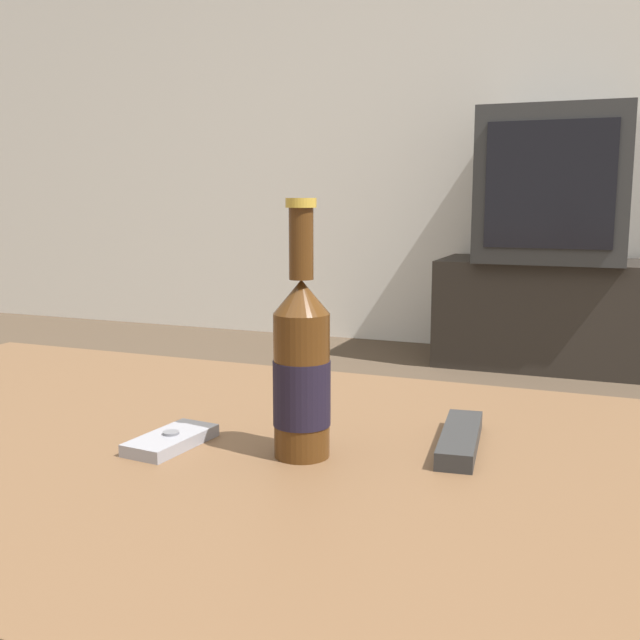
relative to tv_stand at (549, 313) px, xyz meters
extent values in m
cube|color=silver|center=(-0.22, 0.32, 1.06)|extent=(8.00, 0.05, 2.60)
cube|color=brown|center=(-0.22, -2.71, 0.21)|extent=(1.24, 0.78, 0.04)
cylinder|color=brown|center=(-0.78, -2.38, -0.02)|extent=(0.07, 0.07, 0.42)
cube|color=#28231E|center=(0.00, 0.00, 0.00)|extent=(0.95, 0.49, 0.47)
cube|color=#2D2D2D|center=(0.00, 0.00, 0.56)|extent=(0.61, 0.59, 0.64)
cube|color=black|center=(0.00, -0.30, 0.56)|extent=(0.50, 0.01, 0.50)
cylinder|color=#47280F|center=(-0.05, -2.71, 0.31)|extent=(0.06, 0.06, 0.16)
cylinder|color=black|center=(-0.05, -2.71, 0.30)|extent=(0.06, 0.06, 0.07)
cone|color=#47280F|center=(-0.05, -2.71, 0.40)|extent=(0.06, 0.06, 0.04)
cylinder|color=#47280F|center=(-0.05, -2.71, 0.46)|extent=(0.03, 0.03, 0.08)
cylinder|color=#B79333|center=(-0.05, -2.71, 0.50)|extent=(0.03, 0.03, 0.01)
cube|color=gray|center=(-0.20, -2.73, 0.23)|extent=(0.06, 0.12, 0.01)
cylinder|color=slate|center=(-0.20, -2.73, 0.24)|extent=(0.02, 0.02, 0.00)
cube|color=#282828|center=(0.11, -2.62, 0.24)|extent=(0.06, 0.17, 0.02)
camera|label=1|loc=(0.26, -3.43, 0.51)|focal=42.00mm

